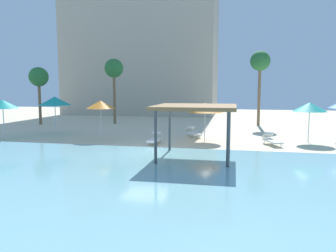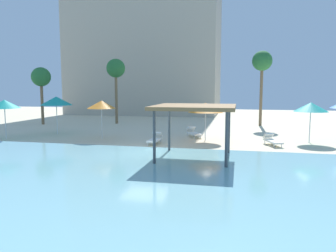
{
  "view_description": "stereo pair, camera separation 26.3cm",
  "coord_description": "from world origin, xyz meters",
  "px_view_note": "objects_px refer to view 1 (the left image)",
  "views": [
    {
      "loc": [
        4.86,
        -17.38,
        3.59
      ],
      "look_at": [
        0.88,
        2.0,
        1.3
      ],
      "focal_mm": 34.62,
      "sensor_mm": 36.0,
      "label": 1
    },
    {
      "loc": [
        5.11,
        -17.32,
        3.59
      ],
      "look_at": [
        0.88,
        2.0,
        1.3
      ],
      "focal_mm": 34.62,
      "sensor_mm": 36.0,
      "label": 2
    }
  ],
  "objects_px": {
    "palm_tree_1": "(260,63)",
    "palm_tree_0": "(114,70)",
    "beach_umbrella_orange_0": "(205,108)",
    "beach_umbrella_teal_2": "(55,101)",
    "shade_pavilion": "(196,109)",
    "lounge_chair_2": "(271,140)",
    "beach_umbrella_orange_5": "(101,105)",
    "lounge_chair_0": "(193,132)",
    "lounge_chair_1": "(155,139)",
    "palm_tree_2": "(39,78)",
    "beach_umbrella_teal_4": "(3,104)",
    "beach_umbrella_teal_1": "(310,107)"
  },
  "relations": [
    {
      "from": "palm_tree_1",
      "to": "palm_tree_0",
      "type": "bearing_deg",
      "value": -175.5
    },
    {
      "from": "beach_umbrella_orange_0",
      "to": "beach_umbrella_teal_2",
      "type": "distance_m",
      "value": 11.83
    },
    {
      "from": "shade_pavilion",
      "to": "lounge_chair_2",
      "type": "bearing_deg",
      "value": 49.55
    },
    {
      "from": "beach_umbrella_orange_5",
      "to": "lounge_chair_0",
      "type": "xyz_separation_m",
      "value": [
        6.31,
        2.3,
        -2.13
      ]
    },
    {
      "from": "beach_umbrella_teal_2",
      "to": "palm_tree_0",
      "type": "relative_size",
      "value": 0.45
    },
    {
      "from": "shade_pavilion",
      "to": "lounge_chair_1",
      "type": "distance_m",
      "value": 5.49
    },
    {
      "from": "shade_pavilion",
      "to": "lounge_chair_0",
      "type": "xyz_separation_m",
      "value": [
        -1.09,
        7.53,
        -2.24
      ]
    },
    {
      "from": "shade_pavilion",
      "to": "palm_tree_0",
      "type": "height_order",
      "value": "palm_tree_0"
    },
    {
      "from": "beach_umbrella_orange_0",
      "to": "lounge_chair_1",
      "type": "height_order",
      "value": "beach_umbrella_orange_0"
    },
    {
      "from": "palm_tree_0",
      "to": "palm_tree_2",
      "type": "height_order",
      "value": "palm_tree_0"
    },
    {
      "from": "beach_umbrella_orange_0",
      "to": "palm_tree_0",
      "type": "relative_size",
      "value": 0.4
    },
    {
      "from": "beach_umbrella_teal_4",
      "to": "beach_umbrella_orange_5",
      "type": "bearing_deg",
      "value": 12.17
    },
    {
      "from": "lounge_chair_2",
      "to": "beach_umbrella_orange_5",
      "type": "bearing_deg",
      "value": -108.75
    },
    {
      "from": "beach_umbrella_teal_1",
      "to": "palm_tree_0",
      "type": "relative_size",
      "value": 0.41
    },
    {
      "from": "lounge_chair_1",
      "to": "beach_umbrella_teal_2",
      "type": "bearing_deg",
      "value": -107.05
    },
    {
      "from": "beach_umbrella_teal_2",
      "to": "beach_umbrella_orange_0",
      "type": "bearing_deg",
      "value": -4.08
    },
    {
      "from": "lounge_chair_2",
      "to": "palm_tree_1",
      "type": "bearing_deg",
      "value": 162.34
    },
    {
      "from": "beach_umbrella_teal_2",
      "to": "beach_umbrella_teal_4",
      "type": "relative_size",
      "value": 1.06
    },
    {
      "from": "lounge_chair_2",
      "to": "palm_tree_2",
      "type": "distance_m",
      "value": 23.25
    },
    {
      "from": "beach_umbrella_orange_0",
      "to": "beach_umbrella_teal_4",
      "type": "relative_size",
      "value": 0.94
    },
    {
      "from": "palm_tree_2",
      "to": "beach_umbrella_teal_1",
      "type": "bearing_deg",
      "value": -14.53
    },
    {
      "from": "palm_tree_0",
      "to": "lounge_chair_1",
      "type": "bearing_deg",
      "value": -57.79
    },
    {
      "from": "beach_umbrella_orange_5",
      "to": "palm_tree_1",
      "type": "bearing_deg",
      "value": 43.38
    },
    {
      "from": "beach_umbrella_teal_2",
      "to": "palm_tree_0",
      "type": "height_order",
      "value": "palm_tree_0"
    },
    {
      "from": "beach_umbrella_teal_4",
      "to": "beach_umbrella_orange_0",
      "type": "bearing_deg",
      "value": 8.19
    },
    {
      "from": "beach_umbrella_teal_2",
      "to": "palm_tree_1",
      "type": "bearing_deg",
      "value": 30.83
    },
    {
      "from": "palm_tree_0",
      "to": "palm_tree_2",
      "type": "bearing_deg",
      "value": -162.03
    },
    {
      "from": "beach_umbrella_teal_4",
      "to": "beach_umbrella_orange_5",
      "type": "height_order",
      "value": "beach_umbrella_teal_4"
    },
    {
      "from": "beach_umbrella_teal_1",
      "to": "lounge_chair_2",
      "type": "bearing_deg",
      "value": -148.68
    },
    {
      "from": "beach_umbrella_orange_5",
      "to": "palm_tree_2",
      "type": "bearing_deg",
      "value": 142.17
    },
    {
      "from": "beach_umbrella_orange_0",
      "to": "lounge_chair_0",
      "type": "bearing_deg",
      "value": 121.43
    },
    {
      "from": "beach_umbrella_orange_5",
      "to": "palm_tree_2",
      "type": "distance_m",
      "value": 12.57
    },
    {
      "from": "lounge_chair_1",
      "to": "palm_tree_2",
      "type": "relative_size",
      "value": 0.33
    },
    {
      "from": "lounge_chair_1",
      "to": "lounge_chair_2",
      "type": "relative_size",
      "value": 0.95
    },
    {
      "from": "beach_umbrella_teal_4",
      "to": "palm_tree_0",
      "type": "relative_size",
      "value": 0.42
    },
    {
      "from": "beach_umbrella_orange_0",
      "to": "lounge_chair_2",
      "type": "bearing_deg",
      "value": -9.74
    },
    {
      "from": "beach_umbrella_teal_1",
      "to": "lounge_chair_1",
      "type": "xyz_separation_m",
      "value": [
        -9.95,
        -2.66,
        -2.04
      ]
    },
    {
      "from": "beach_umbrella_orange_0",
      "to": "lounge_chair_1",
      "type": "bearing_deg",
      "value": -148.74
    },
    {
      "from": "palm_tree_2",
      "to": "lounge_chair_2",
      "type": "bearing_deg",
      "value": -19.87
    },
    {
      "from": "beach_umbrella_teal_4",
      "to": "lounge_chair_0",
      "type": "bearing_deg",
      "value": 16.05
    },
    {
      "from": "shade_pavilion",
      "to": "palm_tree_2",
      "type": "relative_size",
      "value": 0.71
    },
    {
      "from": "beach_umbrella_teal_4",
      "to": "lounge_chair_1",
      "type": "bearing_deg",
      "value": 0.89
    },
    {
      "from": "beach_umbrella_teal_2",
      "to": "palm_tree_1",
      "type": "xyz_separation_m",
      "value": [
        16.08,
        9.6,
        3.38
      ]
    },
    {
      "from": "palm_tree_1",
      "to": "palm_tree_2",
      "type": "xyz_separation_m",
      "value": [
        -21.44,
        -3.42,
        -1.38
      ]
    },
    {
      "from": "beach_umbrella_teal_2",
      "to": "lounge_chair_1",
      "type": "bearing_deg",
      "value": -17.25
    },
    {
      "from": "beach_umbrella_teal_2",
      "to": "lounge_chair_1",
      "type": "distance_m",
      "value": 9.42
    },
    {
      "from": "shade_pavilion",
      "to": "palm_tree_2",
      "type": "height_order",
      "value": "palm_tree_2"
    },
    {
      "from": "beach_umbrella_teal_1",
      "to": "palm_tree_2",
      "type": "relative_size",
      "value": 0.47
    },
    {
      "from": "lounge_chair_1",
      "to": "palm_tree_1",
      "type": "xyz_separation_m",
      "value": [
        7.36,
        12.3,
        5.69
      ]
    },
    {
      "from": "lounge_chair_1",
      "to": "shade_pavilion",
      "type": "bearing_deg",
      "value": 38.47
    }
  ]
}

